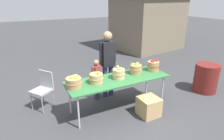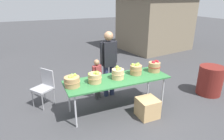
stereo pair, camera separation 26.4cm
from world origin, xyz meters
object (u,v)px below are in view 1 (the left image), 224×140
at_px(child_customer, 96,76).
at_px(apple_basket_green_3, 136,69).
at_px(apple_basket_red_0, 153,66).
at_px(trash_barrel, 206,78).
at_px(vendor_adult, 108,59).
at_px(apple_basket_green_0, 74,82).
at_px(produce_crate, 149,107).
at_px(market_table, 118,80).
at_px(apple_basket_green_2, 119,73).
at_px(apple_basket_green_1, 96,78).
at_px(folding_chair, 43,87).

bearing_deg(child_customer, apple_basket_green_3, 116.26).
xyz_separation_m(apple_basket_red_0, trash_barrel, (1.55, -0.35, -0.49)).
bearing_deg(apple_basket_green_3, vendor_adult, 124.53).
height_order(apple_basket_green_0, produce_crate, apple_basket_green_0).
bearing_deg(apple_basket_red_0, child_customer, 154.13).
bearing_deg(trash_barrel, apple_basket_red_0, 167.15).
bearing_deg(apple_basket_red_0, vendor_adult, 144.98).
xyz_separation_m(market_table, child_customer, (-0.25, 0.65, -0.10)).
xyz_separation_m(vendor_adult, produce_crate, (0.37, -1.23, -0.78)).
relative_size(apple_basket_green_3, produce_crate, 0.69).
relative_size(apple_basket_green_2, trash_barrel, 0.37).
bearing_deg(child_customer, vendor_adult, 159.91).
relative_size(apple_basket_red_0, trash_barrel, 0.38).
height_order(market_table, trash_barrel, trash_barrel).
xyz_separation_m(apple_basket_green_1, trash_barrel, (3.05, -0.32, -0.48)).
relative_size(apple_basket_green_0, trash_barrel, 0.42).
bearing_deg(trash_barrel, folding_chair, 163.85).
distance_m(market_table, produce_crate, 0.87).
bearing_deg(trash_barrel, apple_basket_green_0, 174.77).
distance_m(market_table, apple_basket_green_1, 0.54).
relative_size(apple_basket_green_3, trash_barrel, 0.37).
relative_size(apple_basket_red_0, child_customer, 0.28).
bearing_deg(apple_basket_green_3, market_table, -171.46).
height_order(apple_basket_red_0, trash_barrel, apple_basket_red_0).
bearing_deg(market_table, apple_basket_green_2, 31.56).
bearing_deg(vendor_adult, child_customer, 6.49).
relative_size(market_table, folding_chair, 2.67).
distance_m(apple_basket_green_0, apple_basket_green_1, 0.48).
height_order(apple_basket_green_1, apple_basket_green_3, apple_basket_green_3).
bearing_deg(apple_basket_green_2, apple_basket_green_1, 179.05).
xyz_separation_m(apple_basket_green_3, produce_crate, (-0.05, -0.62, -0.67)).
distance_m(apple_basket_red_0, vendor_adult, 1.12).
bearing_deg(market_table, apple_basket_green_1, 178.16).
bearing_deg(apple_basket_green_0, apple_basket_red_0, 0.86).
relative_size(vendor_adult, trash_barrel, 2.19).
bearing_deg(folding_chair, child_customer, 45.60).
bearing_deg(child_customer, apple_basket_green_1, 40.97).
bearing_deg(vendor_adult, produce_crate, 107.25).
distance_m(child_customer, trash_barrel, 2.95).
height_order(apple_basket_green_1, vendor_adult, vendor_adult).
relative_size(apple_basket_green_3, child_customer, 0.28).
height_order(apple_basket_green_1, child_customer, child_customer).
distance_m(apple_basket_green_1, apple_basket_green_3, 1.02).
xyz_separation_m(apple_basket_red_0, folding_chair, (-2.46, 0.81, -0.37)).
bearing_deg(apple_basket_green_2, trash_barrel, -7.02).
bearing_deg(apple_basket_red_0, apple_basket_green_2, -177.56).
bearing_deg(folding_chair, market_table, 24.99).
distance_m(apple_basket_green_1, vendor_adult, 0.91).
height_order(market_table, vendor_adult, vendor_adult).
height_order(apple_basket_green_2, trash_barrel, apple_basket_green_2).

